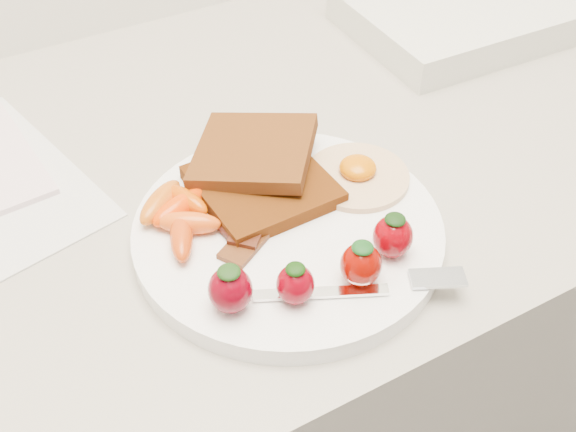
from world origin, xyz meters
TOP-DOWN VIEW (x-y plane):
  - counter at (0.00, 1.70)m, footprint 2.00×0.60m
  - plate at (-0.00, 1.57)m, footprint 0.27×0.27m
  - toast_lower at (-0.00, 1.61)m, footprint 0.12×0.12m
  - toast_upper at (0.01, 1.65)m, footprint 0.15×0.15m
  - fried_egg at (0.08, 1.59)m, footprint 0.13×0.13m
  - bacon_strips at (-0.02, 1.58)m, footprint 0.12×0.10m
  - baby_carrots at (-0.09, 1.61)m, footprint 0.07×0.11m
  - strawberries at (-0.02, 1.49)m, footprint 0.17×0.06m
  - fork at (0.02, 1.47)m, footprint 0.16×0.08m
  - appliance at (0.37, 1.79)m, footprint 0.27×0.22m

SIDE VIEW (x-z plane):
  - counter at x=0.00m, z-range 0.00..0.90m
  - plate at x=0.00m, z-range 0.90..0.92m
  - appliance at x=0.37m, z-range 0.90..0.94m
  - fork at x=0.02m, z-range 0.92..0.92m
  - bacon_strips at x=-0.02m, z-range 0.92..0.93m
  - fried_egg at x=0.08m, z-range 0.91..0.93m
  - toast_lower at x=0.00m, z-range 0.92..0.93m
  - baby_carrots at x=-0.09m, z-range 0.92..0.94m
  - strawberries at x=-0.02m, z-range 0.92..0.96m
  - toast_upper at x=0.01m, z-range 0.93..0.95m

